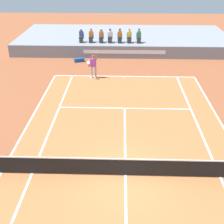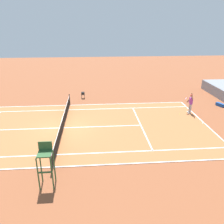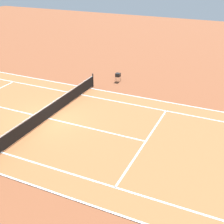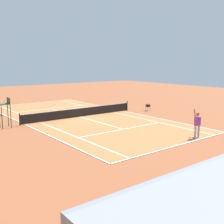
# 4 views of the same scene
# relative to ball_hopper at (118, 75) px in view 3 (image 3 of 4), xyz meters

# --- Properties ---
(ground_plane) EXTENTS (80.00, 80.00, 0.00)m
(ground_plane) POSITION_rel_ball_hopper_xyz_m (7.81, -1.33, -0.57)
(ground_plane) COLOR brown
(court) EXTENTS (11.08, 23.88, 0.03)m
(court) POSITION_rel_ball_hopper_xyz_m (7.81, -1.33, -0.56)
(court) COLOR #B76638
(court) RESTS_ON ground
(net) EXTENTS (11.98, 0.10, 1.07)m
(net) POSITION_rel_ball_hopper_xyz_m (7.81, -1.33, -0.05)
(net) COLOR black
(net) RESTS_ON ground
(ball_hopper) EXTENTS (0.36, 0.36, 0.70)m
(ball_hopper) POSITION_rel_ball_hopper_xyz_m (0.00, 0.00, 0.00)
(ball_hopper) COLOR black
(ball_hopper) RESTS_ON ground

